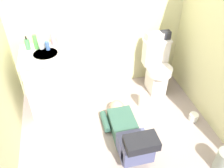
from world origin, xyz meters
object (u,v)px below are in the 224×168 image
object	(u,v)px
person_plumber	(128,134)
bottle_blue	(47,46)
toiletry_bag	(165,35)
tissue_box	(155,36)
vanity_cabinet	(51,80)
soap_dispenser	(27,44)
toilet	(157,67)
paper_towel_roll	(142,99)
toilet_paper_roll	(193,117)
bottle_pink	(53,40)
bottle_clear	(41,44)
bottle_green	(35,42)
bottle_white	(60,41)
faucet	(44,43)

from	to	relation	value
person_plumber	bottle_blue	world-z (taller)	bottle_blue
toiletry_bag	bottle_blue	world-z (taller)	bottle_blue
person_plumber	tissue_box	xyz separation A→B (m)	(0.63, 0.98, 0.62)
vanity_cabinet	soap_dispenser	xyz separation A→B (m)	(-0.19, 0.13, 0.47)
vanity_cabinet	bottle_blue	distance (m)	0.46
tissue_box	toiletry_bag	world-z (taller)	toiletry_bag
tissue_box	vanity_cabinet	bearing A→B (deg)	-174.85
toilet	paper_towel_roll	distance (m)	0.51
tissue_box	toilet_paper_roll	size ratio (longest dim) A/B	2.00
paper_towel_roll	bottle_pink	bearing A→B (deg)	157.60
soap_dispenser	bottle_clear	bearing A→B (deg)	-6.53
vanity_cabinet	person_plumber	size ratio (longest dim) A/B	0.77
vanity_cabinet	bottle_pink	xyz separation A→B (m)	(0.10, 0.14, 0.49)
soap_dispenser	bottle_blue	distance (m)	0.23
tissue_box	bottle_green	world-z (taller)	bottle_green
bottle_green	toilet	bearing A→B (deg)	-3.03
bottle_green	bottle_white	distance (m)	0.28
person_plumber	bottle_pink	world-z (taller)	bottle_pink
faucet	tissue_box	bearing A→B (deg)	-0.86
toiletry_bag	bottle_blue	size ratio (longest dim) A/B	1.17
bottle_clear	vanity_cabinet	bearing A→B (deg)	-69.24
toiletry_bag	toilet	bearing A→B (deg)	-139.23
faucet	soap_dispenser	xyz separation A→B (m)	(-0.19, -0.02, 0.02)
bottle_clear	paper_towel_roll	distance (m)	1.46
toilet	bottle_white	world-z (taller)	bottle_white
bottle_white	toilet	bearing A→B (deg)	-2.87
bottle_blue	bottle_white	size ratio (longest dim) A/B	0.69
toiletry_bag	bottle_white	bearing A→B (deg)	-178.85
bottle_green	bottle_white	size ratio (longest dim) A/B	1.14
bottle_blue	toilet_paper_roll	distance (m)	1.99
toilet	person_plumber	distance (m)	1.13
faucet	bottle_pink	xyz separation A→B (m)	(0.10, -0.00, 0.03)
bottle_blue	paper_towel_roll	world-z (taller)	bottle_blue
toiletry_bag	soap_dispenser	xyz separation A→B (m)	(-1.73, 0.00, 0.08)
paper_towel_roll	bottle_white	bearing A→B (deg)	158.25
vanity_cabinet	bottle_blue	size ratio (longest dim) A/B	7.73
soap_dispenser	toilet_paper_roll	xyz separation A→B (m)	(1.87, -0.82, -0.84)
paper_towel_roll	toilet_paper_roll	distance (m)	0.68
tissue_box	toiletry_bag	bearing A→B (deg)	0.00
paper_towel_roll	bottle_green	bearing A→B (deg)	162.01
soap_dispenser	bottle_pink	xyz separation A→B (m)	(0.29, 0.02, 0.02)
toilet	bottle_pink	size ratio (longest dim) A/B	4.49
faucet	bottle_pink	bearing A→B (deg)	-1.97
bottle_green	bottle_clear	world-z (taller)	bottle_green
bottle_green	bottle_clear	bearing A→B (deg)	-7.13
toiletry_bag	bottle_clear	xyz separation A→B (m)	(-1.58, -0.02, 0.07)
person_plumber	tissue_box	distance (m)	1.32
bottle_blue	bottle_green	bearing A→B (deg)	159.50
toiletry_bag	soap_dispenser	world-z (taller)	soap_dispenser
person_plumber	paper_towel_roll	size ratio (longest dim) A/B	4.92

